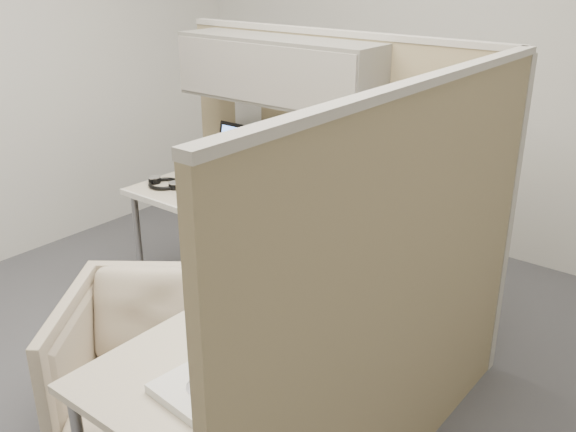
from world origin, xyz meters
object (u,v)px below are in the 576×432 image
Objects in this scene: office_chair at (153,359)px; monitor_left at (348,163)px; keyboard at (322,232)px; desk at (276,258)px.

office_chair is 1.62× the size of monitor_left.
monitor_left is at bearing 96.23° from keyboard.
monitor_left reaches higher than office_chair.
office_chair is 1.62× the size of keyboard.
desk is at bearing -110.42° from monitor_left.
desk is 0.71m from office_chair.
keyboard reaches higher than desk.
desk is 0.29m from keyboard.
office_chair is 0.98m from keyboard.
keyboard is (0.07, 0.27, 0.05)m from desk.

